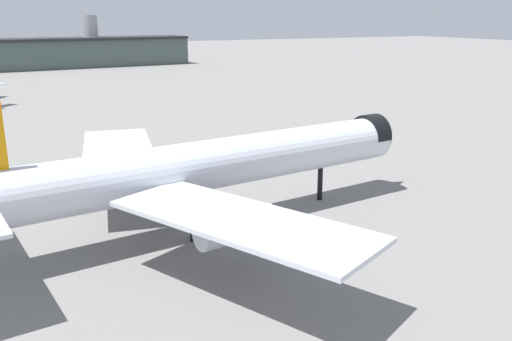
% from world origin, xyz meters
% --- Properties ---
extents(ground, '(900.00, 900.00, 0.00)m').
position_xyz_m(ground, '(0.00, 0.00, 0.00)').
color(ground, slate).
extents(airliner_near_gate, '(61.49, 55.79, 16.26)m').
position_xyz_m(airliner_near_gate, '(-2.77, -1.00, 7.16)').
color(airliner_near_gate, silver).
rests_on(airliner_near_gate, ground).
extents(service_truck_front, '(4.60, 5.94, 3.00)m').
position_xyz_m(service_truck_front, '(24.90, 23.44, 1.59)').
color(service_truck_front, black).
rests_on(service_truck_front, ground).
extents(baggage_tug_wing, '(3.37, 3.44, 1.85)m').
position_xyz_m(baggage_tug_wing, '(-22.44, 28.78, 0.97)').
color(baggage_tug_wing, black).
rests_on(baggage_tug_wing, ground).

